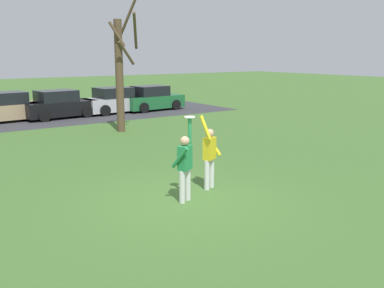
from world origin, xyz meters
TOP-DOWN VIEW (x-y plane):
  - ground_plane at (0.00, 0.00)m, footprint 120.00×120.00m
  - person_catcher at (-0.06, -0.05)m, footprint 0.58×0.49m
  - person_defender at (1.06, 0.43)m, footprint 0.64×0.58m
  - frisbee_disc at (0.14, 0.04)m, footprint 0.26×0.26m
  - parked_car_tan at (-0.70, 16.24)m, footprint 4.25×2.32m
  - parked_car_black at (1.99, 15.85)m, footprint 4.25×2.32m
  - parked_car_silver at (5.58, 16.00)m, footprint 4.25×2.32m
  - parked_car_green at (8.10, 15.84)m, footprint 4.25×2.32m
  - parking_strip at (0.77, 15.91)m, footprint 24.36×6.40m
  - bare_tree_tall at (3.03, 9.78)m, footprint 1.67×1.98m

SIDE VIEW (x-z plane):
  - ground_plane at x=0.00m, z-range 0.00..0.00m
  - parking_strip at x=0.77m, z-range 0.00..0.01m
  - parked_car_tan at x=-0.70m, z-range -0.07..1.52m
  - parked_car_black at x=1.99m, z-range -0.07..1.52m
  - parked_car_silver at x=5.58m, z-range -0.07..1.52m
  - parked_car_green at x=8.10m, z-range -0.07..1.52m
  - person_defender at x=1.06m, z-range -0.04..2.00m
  - person_catcher at x=-0.06m, z-range -0.06..2.02m
  - frisbee_disc at x=0.14m, z-range 2.08..2.10m
  - bare_tree_tall at x=3.03m, z-range -0.17..5.88m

